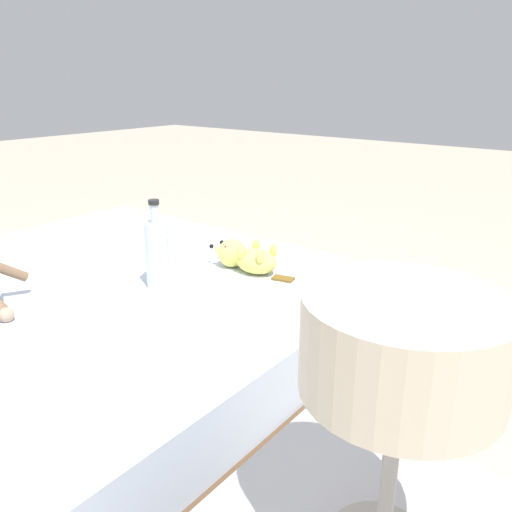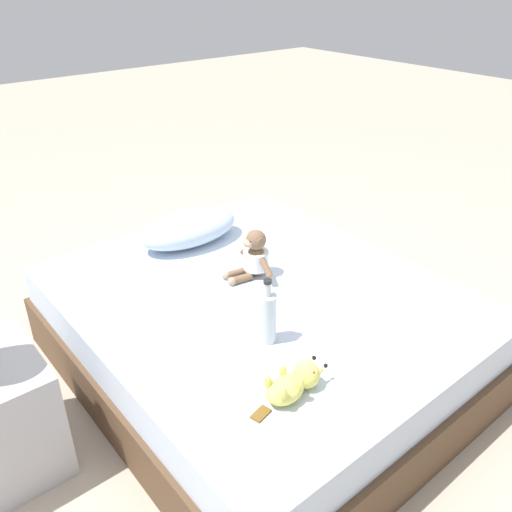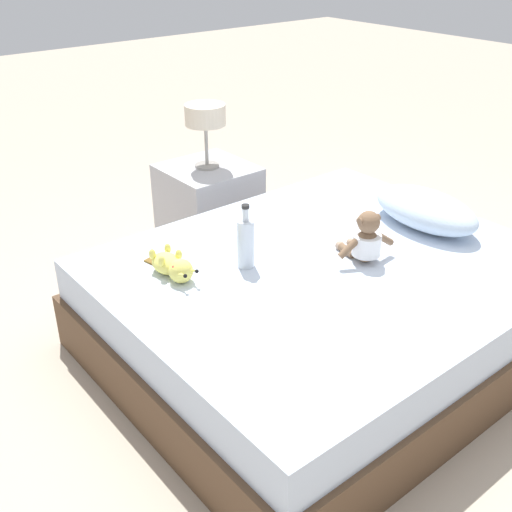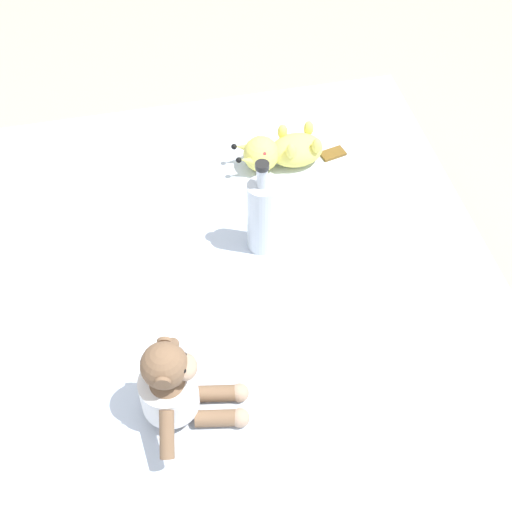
{
  "view_description": "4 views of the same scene",
  "coord_description": "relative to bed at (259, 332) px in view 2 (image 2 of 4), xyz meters",
  "views": [
    {
      "loc": [
        -1.35,
        0.68,
        1.06
      ],
      "look_at": [
        -0.36,
        -0.58,
        0.5
      ],
      "focal_mm": 35.46,
      "sensor_mm": 36.0,
      "label": 1
    },
    {
      "loc": [
        -1.31,
        -1.57,
        1.76
      ],
      "look_at": [
        0.09,
        0.13,
        0.54
      ],
      "focal_mm": 37.36,
      "sensor_mm": 36.0,
      "label": 2
    },
    {
      "loc": [
        1.61,
        -1.7,
        1.72
      ],
      "look_at": [
        -0.14,
        -0.28,
        0.51
      ],
      "focal_mm": 43.5,
      "sensor_mm": 36.0,
      "label": 3
    },
    {
      "loc": [
        0.08,
        0.91,
        1.86
      ],
      "look_at": [
        -0.16,
        -0.2,
        0.51
      ],
      "focal_mm": 51.35,
      "sensor_mm": 36.0,
      "label": 4
    }
  ],
  "objects": [
    {
      "name": "glass_bottle",
      "position": [
        -0.2,
        -0.29,
        0.34
      ],
      "size": [
        0.07,
        0.07,
        0.28
      ],
      "color": "silver",
      "rests_on": "bed"
    },
    {
      "name": "ground_plane",
      "position": [
        0.0,
        0.0,
        -0.22
      ],
      "size": [
        16.0,
        16.0,
        0.0
      ],
      "primitive_type": "plane",
      "color": "#B7A893"
    },
    {
      "name": "pillow",
      "position": [
        0.03,
        0.62,
        0.31
      ],
      "size": [
        0.57,
        0.33,
        0.17
      ],
      "color": "silver",
      "rests_on": "bed"
    },
    {
      "name": "bed",
      "position": [
        0.0,
        0.0,
        0.0
      ],
      "size": [
        1.57,
        1.86,
        0.44
      ],
      "color": "brown",
      "rests_on": "ground_plane"
    },
    {
      "name": "plush_monkey",
      "position": [
        0.08,
        0.13,
        0.32
      ],
      "size": [
        0.24,
        0.29,
        0.24
      ],
      "color": "brown",
      "rests_on": "bed"
    },
    {
      "name": "plush_yellow_creature",
      "position": [
        -0.32,
        -0.57,
        0.27
      ],
      "size": [
        0.33,
        0.12,
        0.1
      ],
      "color": "#EAE066",
      "rests_on": "bed"
    }
  ]
}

